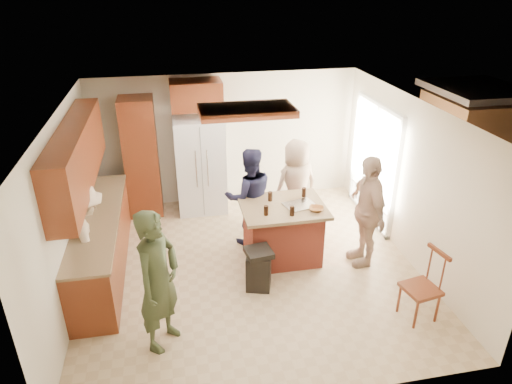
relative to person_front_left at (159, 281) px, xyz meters
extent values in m
plane|color=tan|center=(1.32, 1.33, -0.91)|extent=(5.00, 5.00, 0.00)
plane|color=white|center=(1.32, 1.33, 1.59)|extent=(5.00, 5.00, 0.00)
plane|color=beige|center=(1.32, 3.83, 0.34)|extent=(5.00, 0.00, 5.00)
plane|color=beige|center=(1.32, -1.17, 0.34)|extent=(5.00, 0.00, 5.00)
plane|color=beige|center=(-1.18, 1.33, 0.34)|extent=(0.00, 5.00, 5.00)
plane|color=beige|center=(3.82, 1.33, 0.34)|extent=(0.00, 5.00, 5.00)
cube|color=white|center=(3.80, 2.53, 0.14)|extent=(0.02, 1.60, 2.10)
cube|color=white|center=(3.78, 2.53, 0.14)|extent=(0.08, 1.72, 2.10)
cube|color=maroon|center=(1.32, 1.53, 1.53)|extent=(1.30, 0.70, 0.10)
cube|color=white|center=(1.32, 1.53, 1.47)|extent=(1.10, 0.50, 0.02)
cube|color=olive|center=(5.32, 2.53, -0.96)|extent=(3.00, 3.00, 0.10)
cube|color=#593319|center=(6.02, 3.13, 0.09)|extent=(1.40, 1.60, 2.00)
imported|color=#303921|center=(0.00, 0.00, 0.00)|extent=(0.78, 0.82, 1.82)
imported|color=#1C1C38|center=(1.46, 2.10, -0.07)|extent=(0.84, 0.54, 1.67)
imported|color=#9D836C|center=(2.33, 2.43, -0.09)|extent=(0.90, 0.69, 1.63)
imported|color=tan|center=(3.09, 1.18, -0.02)|extent=(0.54, 1.04, 1.78)
imported|color=tan|center=(-0.98, 1.34, -0.11)|extent=(0.87, 1.14, 1.60)
cube|color=maroon|center=(-0.88, 1.73, -0.47)|extent=(0.60, 3.00, 0.88)
cube|color=#846B4C|center=(-0.88, 1.73, -0.01)|extent=(0.64, 3.00, 0.04)
cube|color=maroon|center=(-1.00, 1.73, 0.96)|extent=(0.35, 3.00, 0.85)
cube|color=maroon|center=(-0.28, 3.53, 0.19)|extent=(0.60, 0.60, 2.20)
cube|color=maroon|center=(0.77, 3.53, 1.29)|extent=(0.90, 0.60, 0.50)
cube|color=white|center=(0.77, 3.45, -0.01)|extent=(0.90, 0.72, 1.80)
cube|color=gray|center=(0.77, 3.09, -0.01)|extent=(0.01, 0.01, 1.71)
cylinder|color=silver|center=(0.67, 3.06, 0.08)|extent=(0.02, 0.02, 0.70)
cylinder|color=silver|center=(0.87, 3.06, 0.08)|extent=(0.02, 0.02, 0.70)
cube|color=#AC3E2C|center=(1.87, 1.52, -0.47)|extent=(1.10, 0.85, 0.88)
cube|color=olive|center=(1.87, 1.52, -0.01)|extent=(1.28, 1.03, 0.05)
cube|color=silver|center=(2.12, 1.47, 0.03)|extent=(0.53, 0.44, 0.02)
imported|color=brown|center=(2.32, 1.27, 0.05)|extent=(0.28, 0.28, 0.05)
cylinder|color=black|center=(1.55, 1.28, 0.09)|extent=(0.07, 0.07, 0.15)
cylinder|color=black|center=(1.72, 1.72, 0.09)|extent=(0.07, 0.07, 0.15)
cylinder|color=black|center=(2.27, 1.76, 0.09)|extent=(0.07, 0.07, 0.15)
cylinder|color=black|center=(1.92, 1.20, 0.09)|extent=(0.07, 0.07, 0.15)
cube|color=black|center=(1.36, 0.84, -0.64)|extent=(0.42, 0.42, 0.55)
cube|color=black|center=(1.36, 0.84, -0.32)|extent=(0.41, 0.41, 0.08)
cube|color=maroon|center=(3.29, -0.19, -0.46)|extent=(0.49, 0.49, 0.05)
cylinder|color=maroon|center=(3.15, -0.39, -0.69)|extent=(0.04, 0.04, 0.44)
cylinder|color=maroon|center=(3.48, -0.33, -0.69)|extent=(0.04, 0.04, 0.44)
cylinder|color=maroon|center=(3.09, -0.05, -0.69)|extent=(0.04, 0.04, 0.44)
cylinder|color=maroon|center=(3.42, 0.01, -0.69)|extent=(0.04, 0.04, 0.44)
cube|color=maroon|center=(3.47, -0.16, 0.06)|extent=(0.11, 0.40, 0.05)
cylinder|color=maroon|center=(3.49, -0.27, -0.19)|extent=(0.03, 0.03, 0.50)
cylinder|color=maroon|center=(3.45, -0.04, -0.19)|extent=(0.03, 0.03, 0.50)
camera|label=1|loc=(0.28, -4.44, 3.23)|focal=32.00mm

